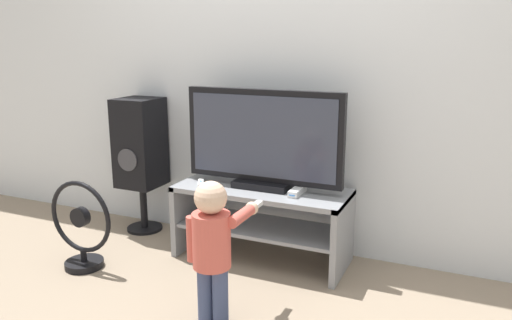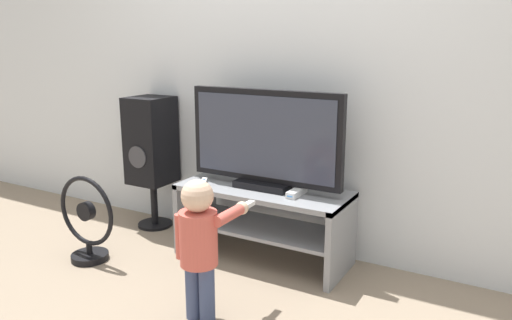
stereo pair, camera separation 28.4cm
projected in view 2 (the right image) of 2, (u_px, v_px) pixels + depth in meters
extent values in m
plane|color=gray|center=(245.00, 272.00, 2.97)|extent=(16.00, 16.00, 0.00)
cube|color=silver|center=(287.00, 47.00, 3.10)|extent=(10.00, 0.06, 2.60)
cube|color=gray|center=(263.00, 191.00, 3.05)|extent=(1.07, 0.44, 0.03)
cube|color=gray|center=(263.00, 227.00, 3.11)|extent=(1.03, 0.40, 0.02)
cube|color=gray|center=(196.00, 210.00, 3.35)|extent=(0.04, 0.44, 0.46)
cube|color=gray|center=(342.00, 240.00, 2.85)|extent=(0.04, 0.44, 0.46)
cube|color=black|center=(265.00, 184.00, 3.06)|extent=(0.35, 0.20, 0.04)
cube|color=black|center=(265.00, 136.00, 2.99)|extent=(1.00, 0.05, 0.56)
cube|color=#333847|center=(263.00, 137.00, 2.97)|extent=(0.93, 0.01, 0.49)
cube|color=white|center=(297.00, 192.00, 2.91)|extent=(0.06, 0.19, 0.04)
cube|color=#3F8CE5|center=(290.00, 196.00, 2.83)|extent=(0.03, 0.00, 0.01)
cube|color=white|center=(204.00, 182.00, 3.15)|extent=(0.09, 0.13, 0.02)
cylinder|color=#337FD8|center=(204.00, 180.00, 3.15)|extent=(0.01, 0.01, 0.00)
cylinder|color=#3F4C72|center=(193.00, 290.00, 2.45)|extent=(0.08, 0.08, 0.30)
cylinder|color=#3F4C72|center=(207.00, 294.00, 2.41)|extent=(0.08, 0.08, 0.30)
cylinder|color=#D1594C|center=(198.00, 238.00, 2.37)|extent=(0.18, 0.18, 0.27)
sphere|color=beige|center=(197.00, 196.00, 2.32)|extent=(0.15, 0.15, 0.15)
cylinder|color=#D1594C|center=(181.00, 236.00, 2.42)|extent=(0.06, 0.06, 0.23)
cylinder|color=#D1594C|center=(230.00, 215.00, 2.39)|extent=(0.06, 0.23, 0.06)
sphere|color=beige|center=(242.00, 208.00, 2.48)|extent=(0.07, 0.07, 0.07)
cube|color=white|center=(246.00, 206.00, 2.52)|extent=(0.03, 0.13, 0.02)
cylinder|color=black|center=(155.00, 224.00, 3.71)|extent=(0.25, 0.25, 0.02)
cylinder|color=black|center=(154.00, 204.00, 3.67)|extent=(0.05, 0.05, 0.34)
cube|color=black|center=(151.00, 140.00, 3.56)|extent=(0.28, 0.29, 0.62)
cylinder|color=#38383D|center=(137.00, 157.00, 3.45)|extent=(0.15, 0.01, 0.15)
cylinder|color=black|center=(90.00, 256.00, 3.13)|extent=(0.23, 0.23, 0.04)
cylinder|color=black|center=(89.00, 248.00, 3.12)|extent=(0.04, 0.04, 0.07)
torus|color=black|center=(86.00, 211.00, 3.06)|extent=(0.45, 0.03, 0.45)
cylinder|color=black|center=(86.00, 211.00, 3.06)|extent=(0.12, 0.05, 0.12)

